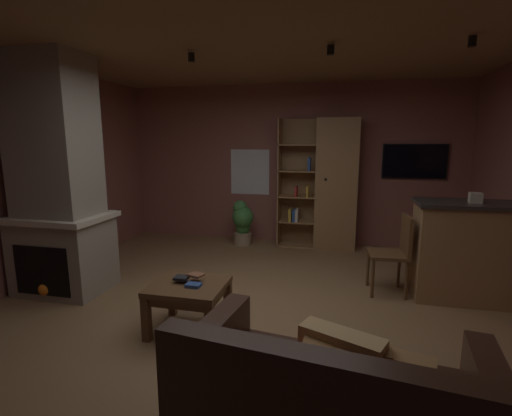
{
  "coord_description": "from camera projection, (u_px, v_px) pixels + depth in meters",
  "views": [
    {
      "loc": [
        0.86,
        -3.33,
        1.75
      ],
      "look_at": [
        0.0,
        0.4,
        1.05
      ],
      "focal_mm": 26.0,
      "sensor_mm": 36.0,
      "label": 1
    }
  ],
  "objects": [
    {
      "name": "window_pane_back",
      "position": [
        250.0,
        172.0,
        6.49
      ],
      "size": [
        0.69,
        0.01,
        0.78
      ],
      "primitive_type": "cube",
      "color": "white"
    },
    {
      "name": "kitchen_bar_counter",
      "position": [
        480.0,
        252.0,
        4.03
      ],
      "size": [
        1.38,
        0.59,
        1.1
      ],
      "color": "#997047",
      "rests_on": "ground"
    },
    {
      "name": "potted_floor_plant",
      "position": [
        242.0,
        221.0,
        6.24
      ],
      "size": [
        0.36,
        0.37,
        0.76
      ],
      "color": "#9E896B",
      "rests_on": "ground"
    },
    {
      "name": "dining_chair",
      "position": [
        395.0,
        249.0,
        4.23
      ],
      "size": [
        0.45,
        0.45,
        0.92
      ],
      "color": "brown",
      "rests_on": "ground"
    },
    {
      "name": "track_light_spot_0",
      "position": [
        90.0,
        63.0,
        4.16
      ],
      "size": [
        0.07,
        0.07,
        0.09
      ],
      "primitive_type": "cylinder",
      "color": "black"
    },
    {
      "name": "tissue_box",
      "position": [
        475.0,
        198.0,
        3.91
      ],
      "size": [
        0.13,
        0.13,
        0.11
      ],
      "primitive_type": "cube",
      "rotation": [
        0.0,
        0.0,
        -0.09
      ],
      "color": "#BFB299",
      "rests_on": "kitchen_bar_counter"
    },
    {
      "name": "track_light_spot_3",
      "position": [
        472.0,
        41.0,
        3.25
      ],
      "size": [
        0.07,
        0.07,
        0.09
      ],
      "primitive_type": "cylinder",
      "color": "black"
    },
    {
      "name": "table_book_2",
      "position": [
        196.0,
        275.0,
        3.43
      ],
      "size": [
        0.16,
        0.14,
        0.02
      ],
      "primitive_type": "cube",
      "rotation": [
        0.0,
        0.0,
        -0.3
      ],
      "color": "brown",
      "rests_on": "coffee_table"
    },
    {
      "name": "leather_couch",
      "position": [
        333.0,
        413.0,
        1.99
      ],
      "size": [
        1.74,
        1.1,
        0.84
      ],
      "color": "#382116",
      "rests_on": "ground"
    },
    {
      "name": "table_book_0",
      "position": [
        193.0,
        285.0,
        3.32
      ],
      "size": [
        0.13,
        0.1,
        0.03
      ],
      "primitive_type": "cube",
      "rotation": [
        0.0,
        0.0,
        -0.0
      ],
      "color": "#2D4C8C",
      "rests_on": "coffee_table"
    },
    {
      "name": "floor",
      "position": [
        247.0,
        319.0,
        3.7
      ],
      "size": [
        5.63,
        5.95,
        0.02
      ],
      "primitive_type": "cube",
      "color": "olive",
      "rests_on": "ground"
    },
    {
      "name": "bookshelf_cabinet",
      "position": [
        331.0,
        185.0,
        5.98
      ],
      "size": [
        1.26,
        0.41,
        2.1
      ],
      "color": "#997047",
      "rests_on": "ground"
    },
    {
      "name": "coffee_table",
      "position": [
        189.0,
        293.0,
        3.41
      ],
      "size": [
        0.67,
        0.6,
        0.46
      ],
      "color": "brown",
      "rests_on": "ground"
    },
    {
      "name": "track_light_spot_2",
      "position": [
        331.0,
        50.0,
        3.56
      ],
      "size": [
        0.07,
        0.07,
        0.09
      ],
      "primitive_type": "cylinder",
      "color": "black"
    },
    {
      "name": "track_light_spot_1",
      "position": [
        191.0,
        57.0,
        3.88
      ],
      "size": [
        0.07,
        0.07,
        0.09
      ],
      "primitive_type": "cylinder",
      "color": "black"
    },
    {
      "name": "wall_mounted_tv",
      "position": [
        414.0,
        161.0,
        5.83
      ],
      "size": [
        0.96,
        0.06,
        0.54
      ],
      "color": "black"
    },
    {
      "name": "table_book_1",
      "position": [
        181.0,
        278.0,
        3.42
      ],
      "size": [
        0.12,
        0.11,
        0.03
      ],
      "primitive_type": "cube",
      "rotation": [
        0.0,
        0.0,
        0.0
      ],
      "color": "black",
      "rests_on": "coffee_table"
    },
    {
      "name": "ceiling",
      "position": [
        246.0,
        31.0,
        3.22
      ],
      "size": [
        5.63,
        5.95,
        0.02
      ],
      "primitive_type": "cube",
      "color": "#8E6B47"
    },
    {
      "name": "stone_fireplace",
      "position": [
        58.0,
        189.0,
        4.19
      ],
      "size": [
        1.05,
        0.79,
        2.68
      ],
      "color": "gray",
      "rests_on": "ground"
    },
    {
      "name": "wall_back",
      "position": [
        290.0,
        165.0,
        6.34
      ],
      "size": [
        5.75,
        0.06,
        2.68
      ],
      "primitive_type": "cube",
      "color": "#8E544C",
      "rests_on": "ground"
    }
  ]
}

